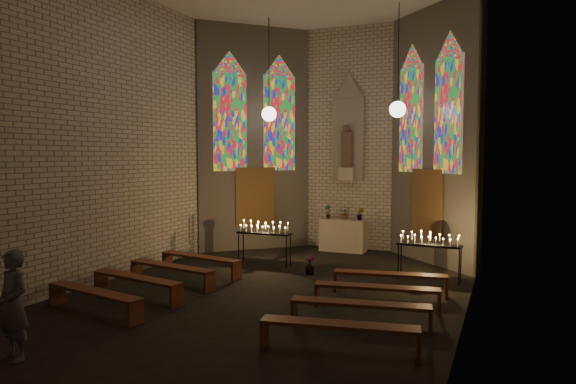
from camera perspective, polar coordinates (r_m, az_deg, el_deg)
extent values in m
plane|color=black|center=(11.19, -2.26, -11.29)|extent=(12.00, 12.00, 0.00)
cube|color=beige|center=(16.43, 6.80, 5.89)|extent=(8.00, 0.02, 7.00)
cube|color=beige|center=(6.00, -28.17, 8.78)|extent=(8.00, 0.02, 7.00)
cube|color=beige|center=(13.04, -18.47, 6.21)|extent=(0.02, 12.00, 7.00)
cube|color=beige|center=(9.78, 19.51, 6.99)|extent=(0.02, 12.00, 7.00)
cube|color=beige|center=(16.29, -3.84, 5.92)|extent=(2.72, 2.72, 7.00)
cube|color=beige|center=(14.63, 15.83, 6.00)|extent=(2.72, 2.72, 7.00)
cube|color=#4C3F8C|center=(15.93, -6.47, 7.75)|extent=(0.78, 0.78, 3.00)
cube|color=#4C3F8C|center=(16.43, -0.97, 7.66)|extent=(0.78, 0.78, 3.00)
cube|color=#4C3F8C|center=(15.21, 13.50, 7.84)|extent=(0.78, 0.78, 3.00)
cube|color=#4C3F8C|center=(13.92, 17.39, 8.14)|extent=(0.78, 0.78, 3.00)
cube|color=brown|center=(16.16, -3.63, -0.45)|extent=(0.95, 0.95, 1.80)
cube|color=brown|center=(14.57, 15.16, -1.07)|extent=(0.95, 0.95, 1.80)
cube|color=gray|center=(16.35, 6.72, 5.89)|extent=(1.00, 0.12, 2.60)
cone|color=gray|center=(16.49, 6.76, 11.63)|extent=(1.00, 1.00, 0.80)
cube|color=beige|center=(16.22, 6.54, 2.02)|extent=(0.45, 0.30, 0.40)
cylinder|color=brown|center=(16.21, 6.57, 4.68)|extent=(0.36, 0.36, 1.10)
sphere|color=brown|center=(16.23, 6.58, 6.97)|extent=(0.26, 0.26, 0.26)
sphere|color=white|center=(15.37, -2.12, 8.66)|extent=(0.44, 0.44, 0.44)
cylinder|color=black|center=(15.54, -2.13, 13.81)|extent=(0.02, 0.02, 2.80)
sphere|color=white|center=(14.17, 12.08, 8.97)|extent=(0.44, 0.44, 0.44)
cylinder|color=black|center=(14.36, 12.17, 14.54)|extent=(0.02, 0.02, 2.80)
cube|color=beige|center=(16.08, 6.15, -4.79)|extent=(1.40, 0.60, 1.00)
imported|color=#4C723F|center=(16.12, 4.47, -2.18)|extent=(0.26, 0.21, 0.44)
imported|color=#4C723F|center=(15.99, 6.41, -2.34)|extent=(0.40, 0.37, 0.39)
imported|color=#4C723F|center=(15.80, 8.03, -2.43)|extent=(0.22, 0.18, 0.39)
imported|color=#4C723F|center=(12.94, 2.44, -8.11)|extent=(0.29, 0.29, 0.48)
cube|color=black|center=(13.95, -2.67, -4.59)|extent=(1.52, 0.39, 0.05)
cylinder|color=black|center=(14.21, -5.51, -6.26)|extent=(0.03, 0.03, 0.85)
cylinder|color=black|center=(13.62, -0.19, -6.69)|extent=(0.03, 0.03, 0.85)
cylinder|color=black|center=(14.46, -4.99, -6.08)|extent=(0.03, 0.03, 0.85)
cylinder|color=black|center=(13.88, 0.25, -6.49)|extent=(0.03, 0.03, 0.85)
cube|color=black|center=(12.59, 15.44, -5.71)|extent=(1.51, 0.44, 0.05)
cylinder|color=black|center=(12.69, 12.15, -7.60)|extent=(0.03, 0.03, 0.84)
cylinder|color=black|center=(12.43, 18.47, -7.96)|extent=(0.03, 0.03, 0.84)
cylinder|color=black|center=(12.96, 12.46, -7.36)|extent=(0.03, 0.03, 0.84)
cylinder|color=black|center=(12.70, 18.65, -7.71)|extent=(0.03, 0.03, 0.84)
cube|color=#552818|center=(13.15, -9.74, -7.12)|extent=(2.40, 0.74, 0.06)
cube|color=#552818|center=(13.99, -13.24, -7.39)|extent=(0.11, 0.34, 0.43)
cube|color=#552818|center=(12.45, -5.76, -8.73)|extent=(0.11, 0.34, 0.43)
cube|color=#552818|center=(11.33, 11.26, -8.94)|extent=(2.40, 0.74, 0.06)
cube|color=#552818|center=(11.48, 5.35, -9.82)|extent=(0.11, 0.34, 0.43)
cube|color=#552818|center=(11.40, 17.18, -10.07)|extent=(0.11, 0.34, 0.43)
cube|color=#552818|center=(12.18, -12.84, -8.05)|extent=(2.40, 0.74, 0.06)
cube|color=#552818|center=(13.07, -16.40, -8.25)|extent=(0.11, 0.34, 0.43)
cube|color=#552818|center=(11.44, -8.72, -9.89)|extent=(0.11, 0.34, 0.43)
cube|color=#552818|center=(10.19, 9.83, -10.39)|extent=(2.40, 0.74, 0.06)
cube|color=#552818|center=(10.38, 3.27, -11.30)|extent=(0.11, 0.34, 0.43)
cube|color=#552818|center=(10.25, 16.45, -11.65)|extent=(0.11, 0.34, 0.43)
cube|color=#552818|center=(11.26, -16.48, -9.12)|extent=(2.40, 0.74, 0.06)
cube|color=#552818|center=(12.20, -20.04, -9.22)|extent=(0.11, 0.34, 0.43)
cube|color=#552818|center=(10.47, -12.26, -11.24)|extent=(0.11, 0.34, 0.43)
cube|color=#552818|center=(9.07, 8.03, -12.19)|extent=(2.40, 0.74, 0.06)
cube|color=#552818|center=(9.30, 0.68, -13.11)|extent=(0.11, 0.34, 0.43)
cube|color=#552818|center=(9.11, 15.53, -13.64)|extent=(0.11, 0.34, 0.43)
cube|color=#552818|center=(10.39, -20.78, -10.31)|extent=(2.40, 0.74, 0.06)
cube|color=#552818|center=(11.38, -24.25, -10.28)|extent=(0.11, 0.34, 0.43)
cube|color=#552818|center=(9.56, -16.54, -12.80)|extent=(0.11, 0.34, 0.43)
cube|color=#552818|center=(7.97, 5.69, -14.47)|extent=(2.40, 0.74, 0.06)
cube|color=#552818|center=(8.26, -2.63, -15.35)|extent=(0.11, 0.34, 0.43)
cube|color=#552818|center=(7.98, 14.32, -16.18)|extent=(0.11, 0.34, 0.43)
imported|color=#494B53|center=(8.55, -28.23, -11.00)|extent=(0.65, 0.48, 1.62)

